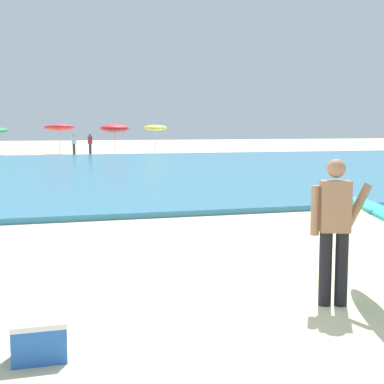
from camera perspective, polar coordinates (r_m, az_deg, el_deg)
The scene contains 9 objects.
ground_plane at distance 7.21m, azimuth -1.62°, elevation -10.30°, with size 160.00×160.00×0.00m, color beige.
sea at distance 26.70m, azimuth -12.46°, elevation 2.11°, with size 120.00×28.00×0.14m, color teal.
surfer_with_board at distance 6.82m, azimuth 16.30°, elevation -2.62°, with size 1.33×2.56×1.73m.
beach_umbrella_3 at distance 44.00m, azimuth -13.23°, elevation 6.35°, with size 2.26×2.29×2.34m.
beach_umbrella_4 at distance 43.20m, azimuth -7.81°, elevation 6.39°, with size 2.17×2.18×2.28m.
beach_umbrella_5 at distance 44.51m, azimuth -3.70°, elevation 6.48°, with size 1.82×1.83×2.24m.
beachgoer_near_row_mid at distance 41.62m, azimuth -11.81°, elevation 4.76°, with size 0.32×0.20×1.58m.
beachgoer_near_row_right at distance 41.79m, azimuth -10.23°, elevation 4.80°, with size 0.32×0.20×1.58m.
cooler_box at distance 5.45m, azimuth -15.19°, elevation -14.18°, with size 0.49×0.35×0.37m.
Camera 1 is at (-1.73, -6.68, 2.10)m, focal length 52.92 mm.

